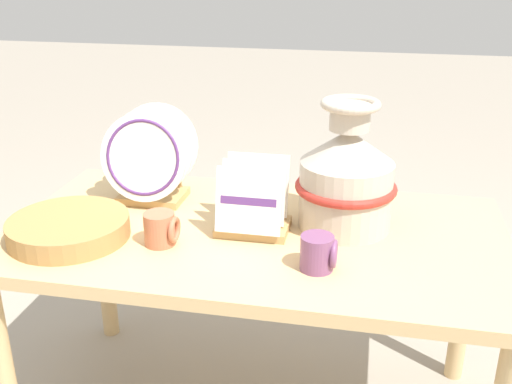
# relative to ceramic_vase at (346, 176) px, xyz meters

# --- Properties ---
(display_table) EXTENTS (1.31, 0.71, 0.62)m
(display_table) POSITION_rel_ceramic_vase_xyz_m (-0.22, -0.07, -0.22)
(display_table) COLOR tan
(display_table) RESTS_ON ground_plane
(ceramic_vase) EXTENTS (0.27, 0.27, 0.35)m
(ceramic_vase) POSITION_rel_ceramic_vase_xyz_m (0.00, 0.00, 0.00)
(ceramic_vase) COLOR beige
(ceramic_vase) RESTS_ON display_table
(dish_rack_round_plates) EXTENTS (0.25, 0.18, 0.27)m
(dish_rack_round_plates) POSITION_rel_ceramic_vase_xyz_m (-0.57, 0.06, -0.03)
(dish_rack_round_plates) COLOR tan
(dish_rack_round_plates) RESTS_ON display_table
(dish_rack_square_plates) EXTENTS (0.19, 0.16, 0.19)m
(dish_rack_square_plates) POSITION_rel_ceramic_vase_xyz_m (-0.23, -0.08, -0.08)
(dish_rack_square_plates) COLOR tan
(dish_rack_square_plates) RESTS_ON display_table
(wicker_charger_stack) EXTENTS (0.31, 0.31, 0.05)m
(wicker_charger_stack) POSITION_rel_ceramic_vase_xyz_m (-0.69, -0.21, -0.12)
(wicker_charger_stack) COLOR #AD7F47
(wicker_charger_stack) RESTS_ON display_table
(mug_plum_glaze) EXTENTS (0.09, 0.08, 0.08)m
(mug_plum_glaze) POSITION_rel_ceramic_vase_xyz_m (-0.04, -0.25, -0.10)
(mug_plum_glaze) COLOR #7A4770
(mug_plum_glaze) RESTS_ON display_table
(mug_terracotta_glaze) EXTENTS (0.09, 0.08, 0.08)m
(mug_terracotta_glaze) POSITION_rel_ceramic_vase_xyz_m (-0.44, -0.20, -0.10)
(mug_terracotta_glaze) COLOR #B76647
(mug_terracotta_glaze) RESTS_ON display_table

